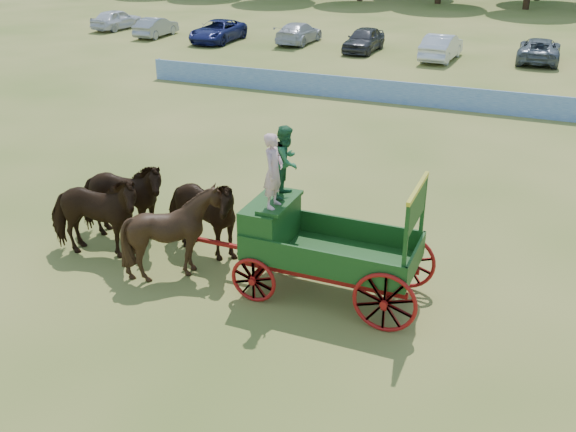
# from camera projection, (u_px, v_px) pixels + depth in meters

# --- Properties ---
(ground) EXTENTS (160.00, 160.00, 0.00)m
(ground) POSITION_uv_depth(u_px,v_px,m) (242.00, 302.00, 14.54)
(ground) COLOR #A38F49
(ground) RESTS_ON ground
(horse_lead_left) EXTENTS (2.88, 1.76, 2.26)m
(horse_lead_left) POSITION_uv_depth(u_px,v_px,m) (94.00, 216.00, 16.04)
(horse_lead_left) COLOR black
(horse_lead_left) RESTS_ON ground
(horse_lead_right) EXTENTS (2.87, 1.74, 2.26)m
(horse_lead_right) POSITION_uv_depth(u_px,v_px,m) (120.00, 200.00, 16.96)
(horse_lead_right) COLOR black
(horse_lead_right) RESTS_ON ground
(horse_wheel_left) EXTENTS (2.14, 1.93, 2.27)m
(horse_wheel_left) POSITION_uv_depth(u_px,v_px,m) (176.00, 233.00, 15.20)
(horse_wheel_left) COLOR black
(horse_wheel_left) RESTS_ON ground
(horse_wheel_right) EXTENTS (2.88, 1.78, 2.26)m
(horse_wheel_right) POSITION_uv_depth(u_px,v_px,m) (200.00, 215.00, 16.12)
(horse_wheel_right) COLOR black
(horse_wheel_right) RESTS_ON ground
(farm_dray) EXTENTS (5.99, 2.00, 3.82)m
(farm_dray) POSITION_uv_depth(u_px,v_px,m) (301.00, 222.00, 14.42)
(farm_dray) COLOR #9F0F10
(farm_dray) RESTS_ON ground
(sponsor_banner) EXTENTS (26.00, 0.08, 1.05)m
(sponsor_banner) POSITION_uv_depth(u_px,v_px,m) (395.00, 92.00, 29.70)
(sponsor_banner) COLOR #1E55A3
(sponsor_banner) RESTS_ON ground
(parked_cars) EXTENTS (37.70, 6.76, 1.55)m
(parked_cars) POSITION_uv_depth(u_px,v_px,m) (345.00, 38.00, 41.77)
(parked_cars) COLOR silver
(parked_cars) RESTS_ON ground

